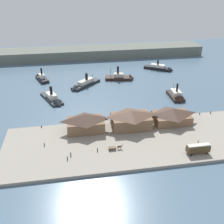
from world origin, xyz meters
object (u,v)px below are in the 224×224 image
at_px(ferry_shed_central_terminal, 85,122).
at_px(ferry_departing_north, 83,85).
at_px(pedestrian_near_cart, 71,154).
at_px(mooring_post_center_west, 41,126).
at_px(mooring_post_center_east, 200,114).
at_px(pedestrian_by_tram, 67,158).
at_px(ferry_moored_east, 54,100).
at_px(ferry_shed_west_terminal, 131,119).
at_px(ferry_shed_east_terminal, 172,115).
at_px(ferry_approaching_east, 122,77).
at_px(pedestrian_near_west_shed, 198,142).
at_px(street_tram, 198,148).
at_px(pedestrian_near_east_shed, 97,150).
at_px(ferry_near_quay, 41,78).
at_px(horse_cart, 115,147).
at_px(pedestrian_standing_center, 44,144).
at_px(mooring_post_east, 211,113).
at_px(ferry_mid_harbor, 177,96).
at_px(ferry_outer_harbor, 160,68).

height_order(ferry_shed_central_terminal, ferry_departing_north, ferry_shed_central_terminal).
xyz_separation_m(pedestrian_near_cart, mooring_post_center_west, (-12.78, 23.43, -0.36)).
height_order(mooring_post_center_west, mooring_post_center_east, same).
xyz_separation_m(pedestrian_by_tram, ferry_moored_east, (-6.96, 54.84, -0.71)).
bearing_deg(ferry_shed_west_terminal, ferry_shed_central_terminal, 178.37).
height_order(ferry_shed_east_terminal, pedestrian_by_tram, ferry_shed_east_terminal).
bearing_deg(ferry_approaching_east, pedestrian_near_west_shed, -78.86).
height_order(pedestrian_near_cart, ferry_departing_north, ferry_departing_north).
distance_m(ferry_shed_west_terminal, street_tram, 31.82).
relative_size(ferry_shed_central_terminal, mooring_post_center_east, 18.43).
height_order(ferry_departing_north, ferry_approaching_east, ferry_approaching_east).
xyz_separation_m(ferry_shed_west_terminal, ferry_moored_east, (-36.10, 35.60, -4.20)).
distance_m(pedestrian_near_east_shed, ferry_near_quay, 92.15).
xyz_separation_m(horse_cart, ferry_moored_east, (-25.81, 51.42, -0.91)).
xyz_separation_m(pedestrian_near_east_shed, pedestrian_by_tram, (-11.81, -3.40, -0.01)).
height_order(pedestrian_standing_center, pedestrian_by_tram, pedestrian_by_tram).
xyz_separation_m(pedestrian_near_cart, mooring_post_center_east, (64.55, 22.95, -0.36)).
xyz_separation_m(ferry_shed_central_terminal, ferry_approaching_east, (29.36, 62.59, -3.92)).
bearing_deg(ferry_approaching_east, mooring_post_center_east, -63.96).
height_order(pedestrian_near_east_shed, ferry_moored_east, ferry_moored_east).
distance_m(pedestrian_standing_center, mooring_post_east, 82.47).
height_order(pedestrian_near_east_shed, mooring_post_center_west, pedestrian_near_east_shed).
bearing_deg(pedestrian_by_tram, ferry_mid_harbor, 36.85).
distance_m(horse_cart, ferry_mid_harbor, 61.69).
xyz_separation_m(mooring_post_center_west, ferry_approaching_east, (49.33, 56.85, -0.21)).
relative_size(ferry_mid_harbor, ferry_approaching_east, 0.78).
xyz_separation_m(pedestrian_near_west_shed, mooring_post_east, (18.22, 23.52, -0.25)).
relative_size(ferry_shed_east_terminal, horse_cart, 2.92).
distance_m(pedestrian_by_tram, ferry_departing_north, 74.54).
bearing_deg(ferry_shed_west_terminal, pedestrian_near_west_shed, -35.33).
distance_m(horse_cart, ferry_departing_north, 70.78).
xyz_separation_m(street_tram, ferry_moored_east, (-57.40, 59.16, -2.35)).
distance_m(pedestrian_standing_center, ferry_departing_north, 66.16).
distance_m(ferry_shed_west_terminal, pedestrian_near_west_shed, 30.33).
bearing_deg(pedestrian_standing_center, ferry_near_quay, 95.09).
bearing_deg(horse_cart, ferry_moored_east, 116.66).
bearing_deg(ferry_approaching_east, pedestrian_near_east_shed, -108.24).
distance_m(ferry_shed_central_terminal, pedestrian_near_east_shed, 17.11).
bearing_deg(ferry_mid_harbor, ferry_outer_harbor, 81.61).
bearing_deg(mooring_post_center_west, horse_cart, -36.14).
distance_m(street_tram, pedestrian_near_cart, 49.57).
relative_size(ferry_mid_harbor, ferry_departing_north, 0.76).
distance_m(ferry_shed_central_terminal, ferry_outer_harbor, 99.09).
height_order(pedestrian_near_cart, ferry_outer_harbor, ferry_outer_harbor).
height_order(ferry_shed_east_terminal, ferry_approaching_east, ferry_approaching_east).
bearing_deg(ferry_shed_central_terminal, mooring_post_center_west, 163.98).
distance_m(ferry_shed_west_terminal, pedestrian_near_cart, 32.85).
height_order(pedestrian_by_tram, mooring_post_center_east, pedestrian_by_tram).
bearing_deg(ferry_moored_east, ferry_departing_north, 46.74).
xyz_separation_m(ferry_shed_central_terminal, horse_cart, (10.36, -16.41, -3.24)).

